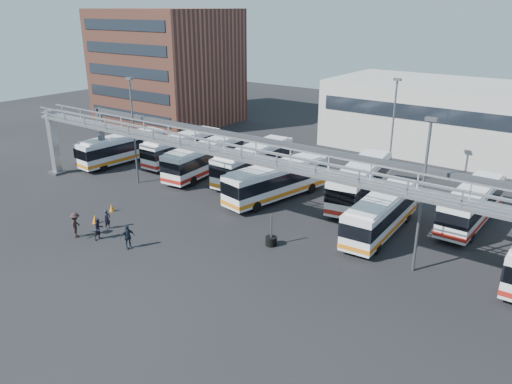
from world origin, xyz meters
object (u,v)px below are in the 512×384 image
Objects in this scene: bus_7 at (472,204)px; pedestrian_a at (107,219)px; bus_2 at (205,158)px; cone_right at (95,219)px; light_pole_mid at (423,189)px; pedestrian_c at (76,225)px; tire_stack at (271,240)px; bus_1 at (182,147)px; light_pole_back at (393,127)px; bus_4 at (276,180)px; bus_0 at (122,148)px; pedestrian_b at (99,229)px; light_pole_left at (133,126)px; cone_left at (112,208)px; pedestrian_d at (128,237)px; bus_3 at (254,161)px; bus_5 at (361,181)px; bus_6 at (381,213)px.

pedestrian_a is (-22.49, -17.70, -0.95)m from bus_7.
cone_right is at bearing -90.03° from bus_2.
light_pole_mid reaches higher than pedestrian_c.
tire_stack reaches higher than pedestrian_c.
bus_1 is 4.29× the size of tire_stack.
pedestrian_c is at bearing -149.00° from tire_stack.
light_pole_back reaches higher than bus_4.
light_pole_mid reaches higher than cone_right.
bus_0 is at bearing 46.57° from pedestrian_a.
bus_0 is 17.84m from pedestrian_a.
pedestrian_b is (8.79, -17.92, -0.90)m from bus_1.
bus_1 is (-21.30, -6.35, -3.99)m from light_pole_back.
bus_0 is 1.00× the size of bus_7.
light_pole_left is 13.35m from pedestrian_c.
tire_stack is at bearing 20.68° from cone_right.
bus_7 is 29.96m from cone_right.
pedestrian_b reaches higher than cone_left.
bus_1 is at bearing 163.56° from light_pole_mid.
pedestrian_d is (4.58, 1.06, -0.08)m from pedestrian_c.
cone_left is (-9.57, -10.69, -1.47)m from bus_4.
tire_stack is (9.85, -11.15, -1.47)m from bus_3.
cone_left is at bearing -145.72° from bus_5.
bus_5 is 4.82× the size of tire_stack.
bus_4 is (-14.58, 5.43, -3.92)m from light_pole_mid.
bus_5 is 21.66m from pedestrian_a.
bus_6 is (-4.09, 4.10, -4.00)m from light_pole_mid.
cone_left is 0.94× the size of cone_right.
bus_0 reaches higher than cone_right.
light_pole_mid is at bearing 12.30° from cone_left.
pedestrian_a is 0.87× the size of pedestrian_d.
pedestrian_c is (-22.17, -10.04, -4.74)m from light_pole_mid.
bus_7 reaches higher than cone_right.
cone_left is (0.25, -12.10, -1.48)m from bus_2.
bus_4 is at bearing -28.06° from pedestrian_a.
light_pole_back is 0.90× the size of bus_3.
bus_0 is 4.32× the size of tire_stack.
cone_left is (-3.64, 4.01, -0.50)m from pedestrian_b.
pedestrian_a is at bearing -140.33° from bus_7.
bus_1 is at bearing 176.67° from bus_3.
cone_right is (4.77, -8.63, -5.37)m from light_pole_left.
cone_right is at bearing 97.47° from pedestrian_d.
bus_4 is (-6.58, -9.57, -3.92)m from light_pole_back.
bus_5 reaches higher than cone_left.
light_pole_mid reaches higher than bus_2.
bus_4 is at bearing 170.25° from bus_6.
bus_7 reaches higher than cone_left.
pedestrian_a is at bearing -53.41° from light_pole_left.
bus_2 is at bearing -176.44° from bus_4.
pedestrian_b is 0.85× the size of pedestrian_c.
light_pole_left reaches higher than tire_stack.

